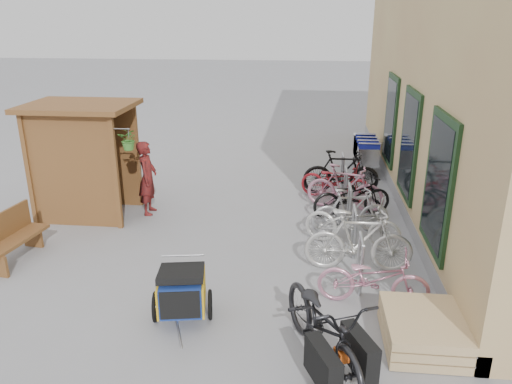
# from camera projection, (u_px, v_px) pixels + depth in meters

# --- Properties ---
(ground) EXTENTS (80.00, 80.00, 0.00)m
(ground) POSITION_uv_depth(u_px,v_px,m) (216.00, 279.00, 8.19)
(ground) COLOR gray
(kiosk) EXTENTS (2.49, 1.65, 2.40)m
(kiosk) POSITION_uv_depth(u_px,v_px,m) (79.00, 145.00, 10.29)
(kiosk) COLOR brown
(kiosk) RESTS_ON ground
(bike_rack) EXTENTS (0.05, 5.35, 0.86)m
(bike_rack) POSITION_uv_depth(u_px,v_px,m) (349.00, 203.00, 10.03)
(bike_rack) COLOR #A5A8AD
(bike_rack) RESTS_ON ground
(pallet_stack) EXTENTS (1.00, 1.20, 0.40)m
(pallet_stack) POSITION_uv_depth(u_px,v_px,m) (423.00, 330.00, 6.51)
(pallet_stack) COLOR tan
(pallet_stack) RESTS_ON ground
(bench) EXTENTS (0.61, 1.45, 0.89)m
(bench) POSITION_uv_depth(u_px,v_px,m) (10.00, 237.00, 8.65)
(bench) COLOR brown
(bench) RESTS_ON ground
(shopping_carts) EXTENTS (0.56, 1.89, 1.01)m
(shopping_carts) POSITION_uv_depth(u_px,v_px,m) (365.00, 149.00, 13.67)
(shopping_carts) COLOR silver
(shopping_carts) RESTS_ON ground
(child_trailer) EXTENTS (0.89, 1.43, 0.83)m
(child_trailer) POSITION_uv_depth(u_px,v_px,m) (182.00, 290.00, 6.98)
(child_trailer) COLOR navy
(child_trailer) RESTS_ON ground
(cargo_bike) EXTENTS (1.52, 2.24, 1.12)m
(cargo_bike) POSITION_uv_depth(u_px,v_px,m) (324.00, 327.00, 6.00)
(cargo_bike) COLOR black
(cargo_bike) RESTS_ON ground
(person_kiosk) EXTENTS (0.41, 0.60, 1.60)m
(person_kiosk) POSITION_uv_depth(u_px,v_px,m) (148.00, 178.00, 10.63)
(person_kiosk) COLOR maroon
(person_kiosk) RESTS_ON ground
(bike_0) EXTENTS (1.68, 0.72, 0.86)m
(bike_0) POSITION_uv_depth(u_px,v_px,m) (373.00, 278.00, 7.34)
(bike_0) COLOR #C7819C
(bike_0) RESTS_ON ground
(bike_1) EXTENTS (1.80, 0.51, 1.08)m
(bike_1) POSITION_uv_depth(u_px,v_px,m) (359.00, 241.00, 8.29)
(bike_1) COLOR silver
(bike_1) RESTS_ON ground
(bike_2) EXTENTS (1.89, 1.08, 0.94)m
(bike_2) POSITION_uv_depth(u_px,v_px,m) (353.00, 222.00, 9.21)
(bike_2) COLOR silver
(bike_2) RESTS_ON ground
(bike_3) EXTENTS (1.60, 0.72, 0.93)m
(bike_3) POSITION_uv_depth(u_px,v_px,m) (351.00, 211.00, 9.74)
(bike_3) COLOR #B2B2B7
(bike_3) RESTS_ON ground
(bike_4) EXTENTS (1.82, 1.11, 0.90)m
(bike_4) POSITION_uv_depth(u_px,v_px,m) (352.00, 196.00, 10.56)
(bike_4) COLOR black
(bike_4) RESTS_ON ground
(bike_5) EXTENTS (1.77, 0.92, 1.02)m
(bike_5) POSITION_uv_depth(u_px,v_px,m) (345.00, 188.00, 10.90)
(bike_5) COLOR #C7819C
(bike_5) RESTS_ON ground
(bike_6) EXTENTS (1.78, 1.10, 0.88)m
(bike_6) POSITION_uv_depth(u_px,v_px,m) (336.00, 181.00, 11.55)
(bike_6) COLOR maroon
(bike_6) RESTS_ON ground
(bike_7) EXTENTS (1.82, 0.58, 1.08)m
(bike_7) POSITION_uv_depth(u_px,v_px,m) (341.00, 172.00, 11.85)
(bike_7) COLOR black
(bike_7) RESTS_ON ground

